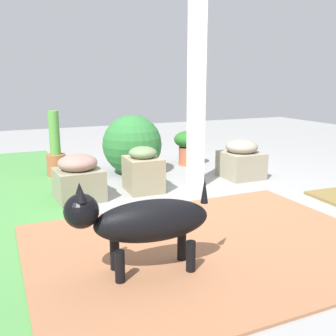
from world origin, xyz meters
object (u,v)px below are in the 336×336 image
at_px(stone_planter_nearest, 241,160).
at_px(stone_planter_far, 78,178).
at_px(dog, 142,221).
at_px(stone_planter_mid, 143,170).
at_px(round_shrub, 132,145).
at_px(terracotta_pot_broad, 188,145).
at_px(porch_pillar, 197,71).
at_px(terracotta_pot_tall, 56,153).

distance_m(stone_planter_nearest, stone_planter_far, 1.88).
distance_m(stone_planter_nearest, dog, 2.49).
relative_size(stone_planter_nearest, dog, 0.53).
bearing_deg(dog, stone_planter_mid, -20.64).
height_order(stone_planter_mid, stone_planter_far, stone_planter_mid).
distance_m(round_shrub, terracotta_pot_broad, 0.84).
bearing_deg(stone_planter_nearest, dog, 132.38).
xyz_separation_m(porch_pillar, stone_planter_nearest, (0.10, -0.65, -0.99)).
distance_m(porch_pillar, terracotta_pot_broad, 1.39).
bearing_deg(terracotta_pot_tall, round_shrub, -106.75).
height_order(stone_planter_nearest, terracotta_pot_broad, terracotta_pot_broad).
relative_size(stone_planter_nearest, stone_planter_mid, 0.98).
distance_m(stone_planter_mid, dog, 1.75).
bearing_deg(stone_planter_mid, stone_planter_far, 91.66).
distance_m(stone_planter_mid, round_shrub, 0.77).
relative_size(porch_pillar, terracotta_pot_tall, 3.13).
height_order(stone_planter_nearest, dog, dog).
bearing_deg(stone_planter_nearest, terracotta_pot_broad, 16.61).
bearing_deg(dog, terracotta_pot_tall, 2.16).
bearing_deg(porch_pillar, dog, 143.07).
bearing_deg(porch_pillar, stone_planter_nearest, -81.11).
bearing_deg(stone_planter_far, round_shrub, -46.53).
distance_m(round_shrub, dog, 2.49).
height_order(stone_planter_mid, terracotta_pot_broad, stone_planter_mid).
distance_m(stone_planter_nearest, terracotta_pot_tall, 2.16).
bearing_deg(stone_planter_nearest, porch_pillar, 98.89).
bearing_deg(porch_pillar, terracotta_pot_tall, 50.48).
height_order(porch_pillar, stone_planter_mid, porch_pillar).
distance_m(stone_planter_mid, terracotta_pot_tall, 1.23).
distance_m(terracotta_pot_broad, dog, 2.99).
distance_m(porch_pillar, terracotta_pot_tall, 1.90).
height_order(stone_planter_far, terracotta_pot_tall, terracotta_pot_tall).
distance_m(stone_planter_nearest, stone_planter_mid, 1.22).
bearing_deg(stone_planter_far, terracotta_pot_broad, -60.61).
distance_m(porch_pillar, stone_planter_mid, 1.14).
bearing_deg(terracotta_pot_tall, terracotta_pot_broad, -93.45).
bearing_deg(stone_planter_mid, porch_pillar, -96.05).
bearing_deg(round_shrub, porch_pillar, -151.98).
bearing_deg(terracotta_pot_tall, stone_planter_nearest, -116.27).
relative_size(terracotta_pot_broad, dog, 0.53).
distance_m(stone_planter_far, terracotta_pot_tall, 1.02).
distance_m(stone_planter_nearest, round_shrub, 1.29).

